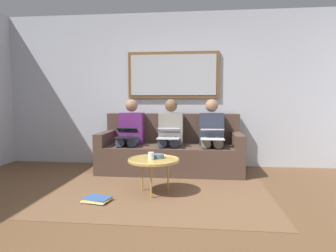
# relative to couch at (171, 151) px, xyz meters

# --- Properties ---
(ground_plane) EXTENTS (6.00, 5.20, 0.10)m
(ground_plane) POSITION_rel_couch_xyz_m (0.00, 2.12, -0.36)
(ground_plane) COLOR brown
(wall_rear) EXTENTS (6.00, 0.12, 2.60)m
(wall_rear) POSITION_rel_couch_xyz_m (0.00, -0.48, 0.99)
(wall_rear) COLOR #B7BCC6
(wall_rear) RESTS_ON ground_plane
(area_rug) EXTENTS (2.60, 1.80, 0.01)m
(area_rug) POSITION_rel_couch_xyz_m (0.00, 1.27, -0.31)
(area_rug) COLOR brown
(area_rug) RESTS_ON ground_plane
(couch) EXTENTS (2.20, 0.90, 0.90)m
(couch) POSITION_rel_couch_xyz_m (0.00, 0.00, 0.00)
(couch) COLOR #4C382D
(couch) RESTS_ON ground_plane
(framed_mirror) EXTENTS (1.54, 0.05, 0.78)m
(framed_mirror) POSITION_rel_couch_xyz_m (0.00, -0.39, 1.24)
(framed_mirror) COLOR brown
(coffee_table) EXTENTS (0.62, 0.62, 0.43)m
(coffee_table) POSITION_rel_couch_xyz_m (0.08, 1.22, 0.09)
(coffee_table) COLOR tan
(coffee_table) RESTS_ON ground_plane
(cup) EXTENTS (0.07, 0.07, 0.09)m
(cup) POSITION_rel_couch_xyz_m (0.11, 1.24, 0.15)
(cup) COLOR silver
(cup) RESTS_ON coffee_table
(bowl) EXTENTS (0.14, 0.14, 0.05)m
(bowl) POSITION_rel_couch_xyz_m (0.04, 1.14, 0.13)
(bowl) COLOR slate
(bowl) RESTS_ON coffee_table
(person_left) EXTENTS (0.38, 0.58, 1.14)m
(person_left) POSITION_rel_couch_xyz_m (-0.64, 0.07, 0.30)
(person_left) COLOR #2D3342
(person_left) RESTS_ON couch
(laptop_white) EXTENTS (0.34, 0.36, 0.15)m
(laptop_white) POSITION_rel_couch_xyz_m (-0.64, 0.31, 0.32)
(laptop_white) COLOR white
(person_middle) EXTENTS (0.38, 0.58, 1.14)m
(person_middle) POSITION_rel_couch_xyz_m (0.00, 0.07, 0.30)
(person_middle) COLOR gray
(person_middle) RESTS_ON couch
(laptop_silver) EXTENTS (0.33, 0.35, 0.16)m
(laptop_silver) POSITION_rel_couch_xyz_m (0.00, 0.31, 0.31)
(laptop_silver) COLOR silver
(person_right) EXTENTS (0.38, 0.58, 1.14)m
(person_right) POSITION_rel_couch_xyz_m (0.64, 0.07, 0.30)
(person_right) COLOR #66236B
(person_right) RESTS_ON couch
(laptop_black) EXTENTS (0.31, 0.34, 0.15)m
(laptop_black) POSITION_rel_couch_xyz_m (0.64, 0.31, 0.31)
(laptop_black) COLOR black
(magazine_stack) EXTENTS (0.35, 0.29, 0.04)m
(magazine_stack) POSITION_rel_couch_xyz_m (0.67, 1.58, -0.29)
(magazine_stack) COLOR red
(magazine_stack) RESTS_ON ground_plane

